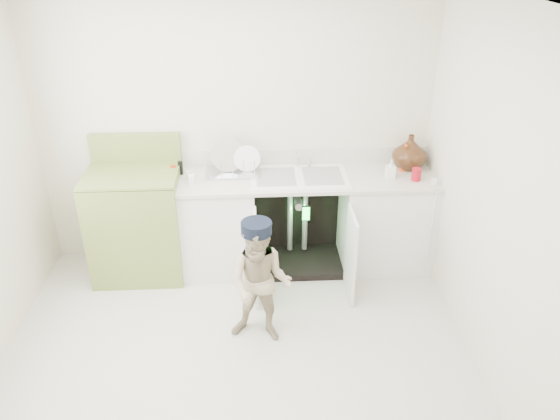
% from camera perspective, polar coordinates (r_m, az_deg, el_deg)
% --- Properties ---
extents(ground, '(3.50, 3.50, 0.00)m').
position_cam_1_polar(ground, '(4.26, -4.39, -14.69)').
color(ground, '#B9B3A2').
rests_on(ground, ground).
extents(room_shell, '(6.00, 5.50, 1.26)m').
position_cam_1_polar(room_shell, '(3.54, -5.11, 0.43)').
color(room_shell, beige).
rests_on(room_shell, ground).
extents(counter_run, '(2.44, 1.02, 1.22)m').
position_cam_1_polar(counter_run, '(4.99, 2.26, -0.96)').
color(counter_run, silver).
rests_on(counter_run, ground).
extents(avocado_stove, '(0.80, 0.65, 1.23)m').
position_cam_1_polar(avocado_stove, '(5.03, -14.63, -1.16)').
color(avocado_stove, olive).
rests_on(avocado_stove, ground).
extents(repair_worker, '(0.72, 0.93, 1.01)m').
position_cam_1_polar(repair_worker, '(4.08, -2.05, -7.61)').
color(repair_worker, tan).
rests_on(repair_worker, ground).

